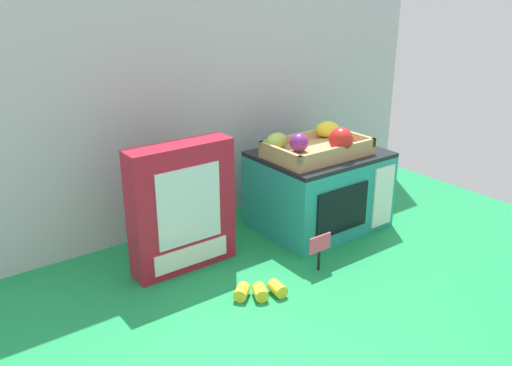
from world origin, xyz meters
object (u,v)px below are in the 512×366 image
Objects in this scene: cookie_set_box at (182,208)px; toy_microwave at (319,189)px; loose_toy_apple at (372,190)px; food_groups_crate at (318,146)px; price_sign at (320,247)px; loose_toy_banana at (260,291)px.

toy_microwave is at bearing -2.07° from cookie_set_box.
loose_toy_apple is at bearing 7.36° from toy_microwave.
cookie_set_box reaches higher than food_groups_crate.
price_sign is (-0.16, -0.20, -0.19)m from food_groups_crate.
price_sign is at bearing -131.64° from toy_microwave.
toy_microwave is 5.21× the size of loose_toy_apple.
cookie_set_box is (-0.46, 0.02, 0.05)m from toy_microwave.
food_groups_crate is 0.48m from loose_toy_banana.
food_groups_crate is at bearing 29.63° from loose_toy_banana.
food_groups_crate is 2.34× the size of loose_toy_banana.
food_groups_crate is 0.86× the size of cookie_set_box.
loose_toy_banana is (-0.39, -0.22, -0.10)m from toy_microwave.
toy_microwave is 1.25× the size of food_groups_crate.
food_groups_crate is at bearing 50.47° from price_sign.
cookie_set_box is at bearing 106.44° from loose_toy_banana.
food_groups_crate is 0.44m from cookie_set_box.
loose_toy_apple is (0.28, 0.04, -0.08)m from toy_microwave.
toy_microwave reaches higher than loose_toy_banana.
loose_toy_banana is at bearing -150.37° from food_groups_crate.
toy_microwave is 3.64× the size of price_sign.
toy_microwave is at bearing 30.50° from food_groups_crate.
toy_microwave is 2.93× the size of loose_toy_banana.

